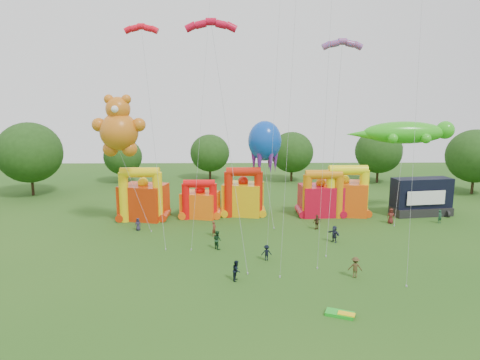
{
  "coord_description": "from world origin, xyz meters",
  "views": [
    {
      "loc": [
        -3.47,
        -27.44,
        15.25
      ],
      "look_at": [
        -2.76,
        18.0,
        6.93
      ],
      "focal_mm": 32.0,
      "sensor_mm": 36.0,
      "label": 1
    }
  ],
  "objects_px": {
    "spectator_0": "(138,224)",
    "spectator_4": "(317,222)",
    "teddy_bear_kite": "(125,153)",
    "gecko_kite": "(401,161)",
    "stage_trailer": "(421,197)",
    "bouncy_castle_2": "(243,196)",
    "octopus_kite": "(266,157)",
    "bouncy_castle_0": "(143,199)"
  },
  "relations": [
    {
      "from": "stage_trailer",
      "to": "spectator_0",
      "type": "distance_m",
      "value": 37.8
    },
    {
      "from": "gecko_kite",
      "to": "spectator_0",
      "type": "xyz_separation_m",
      "value": [
        -33.66,
        -5.71,
        -6.83
      ]
    },
    {
      "from": "gecko_kite",
      "to": "spectator_0",
      "type": "height_order",
      "value": "gecko_kite"
    },
    {
      "from": "stage_trailer",
      "to": "teddy_bear_kite",
      "type": "distance_m",
      "value": 39.52
    },
    {
      "from": "bouncy_castle_0",
      "to": "gecko_kite",
      "type": "height_order",
      "value": "gecko_kite"
    },
    {
      "from": "bouncy_castle_2",
      "to": "stage_trailer",
      "type": "bearing_deg",
      "value": -1.1
    },
    {
      "from": "bouncy_castle_0",
      "to": "octopus_kite",
      "type": "xyz_separation_m",
      "value": [
        16.26,
        2.12,
        5.28
      ]
    },
    {
      "from": "bouncy_castle_2",
      "to": "stage_trailer",
      "type": "xyz_separation_m",
      "value": [
        24.31,
        -0.47,
        -0.09
      ]
    },
    {
      "from": "bouncy_castle_0",
      "to": "gecko_kite",
      "type": "relative_size",
      "value": 0.49
    },
    {
      "from": "spectator_4",
      "to": "gecko_kite",
      "type": "bearing_deg",
      "value": 179.82
    },
    {
      "from": "teddy_bear_kite",
      "to": "octopus_kite",
      "type": "xyz_separation_m",
      "value": [
        17.27,
        6.18,
        -1.28
      ]
    },
    {
      "from": "gecko_kite",
      "to": "spectator_4",
      "type": "height_order",
      "value": "gecko_kite"
    },
    {
      "from": "bouncy_castle_2",
      "to": "octopus_kite",
      "type": "xyz_separation_m",
      "value": [
        3.04,
        0.16,
        5.39
      ]
    },
    {
      "from": "spectator_4",
      "to": "bouncy_castle_0",
      "type": "bearing_deg",
      "value": -38.49
    },
    {
      "from": "gecko_kite",
      "to": "bouncy_castle_0",
      "type": "bearing_deg",
      "value": -179.24
    },
    {
      "from": "stage_trailer",
      "to": "spectator_0",
      "type": "bearing_deg",
      "value": -169.7
    },
    {
      "from": "bouncy_castle_0",
      "to": "gecko_kite",
      "type": "distance_m",
      "value": 34.4
    },
    {
      "from": "stage_trailer",
      "to": "spectator_4",
      "type": "height_order",
      "value": "stage_trailer"
    },
    {
      "from": "bouncy_castle_0",
      "to": "gecko_kite",
      "type": "bearing_deg",
      "value": 0.76
    },
    {
      "from": "teddy_bear_kite",
      "to": "gecko_kite",
      "type": "xyz_separation_m",
      "value": [
        35.05,
        4.51,
        -1.65
      ]
    },
    {
      "from": "bouncy_castle_2",
      "to": "teddy_bear_kite",
      "type": "xyz_separation_m",
      "value": [
        -14.23,
        -6.02,
        6.67
      ]
    },
    {
      "from": "bouncy_castle_2",
      "to": "stage_trailer",
      "type": "height_order",
      "value": "bouncy_castle_2"
    },
    {
      "from": "spectator_0",
      "to": "stage_trailer",
      "type": "bearing_deg",
      "value": 18.87
    },
    {
      "from": "bouncy_castle_2",
      "to": "spectator_4",
      "type": "height_order",
      "value": "bouncy_castle_2"
    },
    {
      "from": "stage_trailer",
      "to": "gecko_kite",
      "type": "distance_m",
      "value": 6.28
    },
    {
      "from": "bouncy_castle_2",
      "to": "teddy_bear_kite",
      "type": "distance_m",
      "value": 16.83
    },
    {
      "from": "gecko_kite",
      "to": "octopus_kite",
      "type": "bearing_deg",
      "value": 174.63
    },
    {
      "from": "bouncy_castle_2",
      "to": "spectator_0",
      "type": "bearing_deg",
      "value": -150.65
    },
    {
      "from": "teddy_bear_kite",
      "to": "gecko_kite",
      "type": "distance_m",
      "value": 35.38
    },
    {
      "from": "gecko_kite",
      "to": "octopus_kite",
      "type": "height_order",
      "value": "octopus_kite"
    },
    {
      "from": "teddy_bear_kite",
      "to": "spectator_0",
      "type": "distance_m",
      "value": 8.67
    },
    {
      "from": "stage_trailer",
      "to": "spectator_0",
      "type": "relative_size",
      "value": 5.47
    },
    {
      "from": "stage_trailer",
      "to": "gecko_kite",
      "type": "xyz_separation_m",
      "value": [
        -3.49,
        -1.04,
        5.12
      ]
    },
    {
      "from": "spectator_0",
      "to": "spectator_4",
      "type": "distance_m",
      "value": 21.62
    },
    {
      "from": "teddy_bear_kite",
      "to": "spectator_0",
      "type": "relative_size",
      "value": 10.68
    },
    {
      "from": "bouncy_castle_2",
      "to": "teddy_bear_kite",
      "type": "bearing_deg",
      "value": -157.05
    },
    {
      "from": "teddy_bear_kite",
      "to": "spectator_4",
      "type": "bearing_deg",
      "value": -2.78
    },
    {
      "from": "octopus_kite",
      "to": "spectator_4",
      "type": "relative_size",
      "value": 7.02
    },
    {
      "from": "stage_trailer",
      "to": "gecko_kite",
      "type": "relative_size",
      "value": 0.57
    },
    {
      "from": "teddy_bear_kite",
      "to": "octopus_kite",
      "type": "relative_size",
      "value": 1.26
    },
    {
      "from": "stage_trailer",
      "to": "bouncy_castle_0",
      "type": "bearing_deg",
      "value": -177.72
    },
    {
      "from": "stage_trailer",
      "to": "bouncy_castle_2",
      "type": "bearing_deg",
      "value": 178.9
    }
  ]
}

